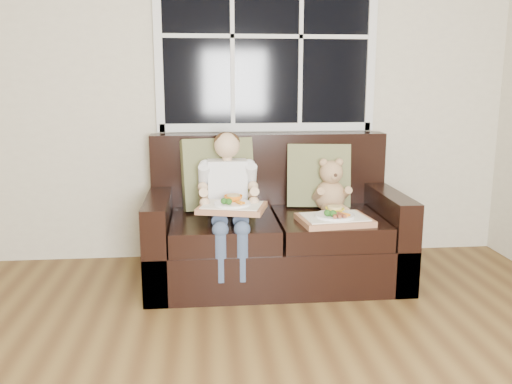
{
  "coord_description": "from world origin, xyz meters",
  "views": [
    {
      "loc": [
        -0.06,
        -1.56,
        1.35
      ],
      "look_at": [
        0.27,
        1.85,
        0.63
      ],
      "focal_mm": 38.0,
      "sensor_mm": 36.0,
      "label": 1
    }
  ],
  "objects": [
    {
      "name": "pillow_left",
      "position": [
        0.04,
        2.17,
        0.7
      ],
      "size": [
        0.52,
        0.31,
        0.51
      ],
      "rotation": [
        -0.21,
        0.0,
        0.19
      ],
      "color": "#63643E",
      "rests_on": "loveseat"
    },
    {
      "name": "window_back",
      "position": [
        0.41,
        2.48,
        1.65
      ],
      "size": [
        1.62,
        0.04,
        1.37
      ],
      "color": "black",
      "rests_on": "room_walls"
    },
    {
      "name": "tray_left",
      "position": [
        0.11,
        1.71,
        0.57
      ],
      "size": [
        0.47,
        0.4,
        0.09
      ],
      "rotation": [
        0.0,
        0.0,
        -0.26
      ],
      "color": "#A66E4B",
      "rests_on": "child"
    },
    {
      "name": "loveseat",
      "position": [
        0.41,
        2.02,
        0.31
      ],
      "size": [
        1.7,
        0.92,
        0.96
      ],
      "color": "black",
      "rests_on": "ground"
    },
    {
      "name": "pillow_right",
      "position": [
        0.75,
        2.17,
        0.67
      ],
      "size": [
        0.47,
        0.26,
        0.46
      ],
      "rotation": [
        -0.21,
        0.0,
        -0.14
      ],
      "color": "#63643E",
      "rests_on": "loveseat"
    },
    {
      "name": "tray_right",
      "position": [
        0.76,
        1.7,
        0.48
      ],
      "size": [
        0.47,
        0.38,
        0.1
      ],
      "rotation": [
        0.0,
        0.0,
        0.11
      ],
      "color": "#A66E4B",
      "rests_on": "loveseat"
    },
    {
      "name": "teddy_bear",
      "position": [
        0.81,
        2.04,
        0.6
      ],
      "size": [
        0.23,
        0.29,
        0.38
      ],
      "rotation": [
        0.0,
        0.0,
        0.09
      ],
      "color": "tan",
      "rests_on": "loveseat"
    },
    {
      "name": "child",
      "position": [
        0.1,
        1.9,
        0.64
      ],
      "size": [
        0.38,
        0.59,
        0.85
      ],
      "color": "silver",
      "rests_on": "loveseat"
    }
  ]
}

